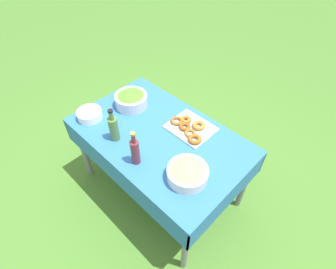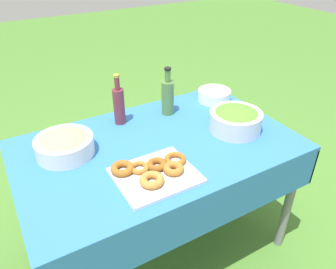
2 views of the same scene
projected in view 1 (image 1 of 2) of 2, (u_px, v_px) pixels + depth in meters
The scene contains 8 objects.
ground_plane at pixel (161, 187), 2.66m from camera, with size 14.00×14.00×0.00m, color #477A2D.
picnic_table at pixel (159, 143), 2.18m from camera, with size 1.44×0.90×0.77m.
salad_bowl at pixel (131, 99), 2.32m from camera, with size 0.29×0.29×0.13m.
pasta_bowl at pixel (188, 173), 1.78m from camera, with size 0.29×0.29×0.11m.
donut_platter at pixel (190, 128), 2.14m from camera, with size 0.38×0.32×0.05m.
plate_stack at pixel (90, 114), 2.23m from camera, with size 0.21×0.21×0.07m.
olive_oil_bottle at pixel (114, 128), 2.00m from camera, with size 0.08×0.08×0.29m.
wine_bottle at pixel (135, 151), 1.83m from camera, with size 0.06×0.06×0.30m.
Camera 1 is at (1.08, -1.00, 2.28)m, focal length 28.00 mm.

